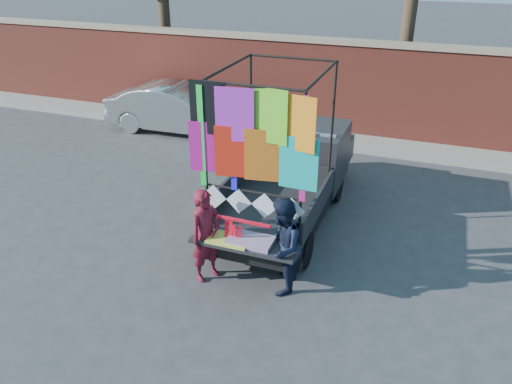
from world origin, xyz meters
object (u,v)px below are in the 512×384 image
(woman, at_px, (206,236))
(pickup_truck, at_px, (295,171))
(sedan, at_px, (178,109))
(man, at_px, (282,247))

(woman, bearing_deg, pickup_truck, 14.31)
(sedan, distance_m, woman, 7.17)
(man, bearing_deg, sedan, -147.75)
(woman, bearing_deg, sedan, 58.82)
(pickup_truck, distance_m, sedan, 5.50)
(pickup_truck, relative_size, sedan, 1.24)
(pickup_truck, xyz_separation_m, man, (0.58, -2.71, -0.01))
(man, bearing_deg, pickup_truck, -175.50)
(pickup_truck, xyz_separation_m, sedan, (-4.42, 3.27, -0.13))
(sedan, xyz_separation_m, man, (5.00, -5.98, 0.13))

